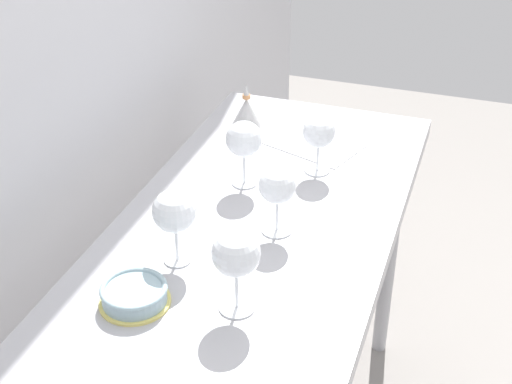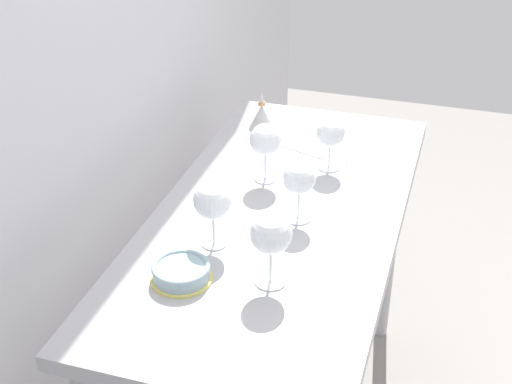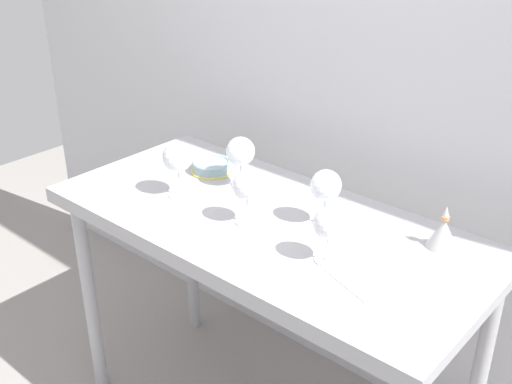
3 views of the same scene
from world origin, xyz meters
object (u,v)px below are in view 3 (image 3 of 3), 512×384
at_px(tasting_bowl, 212,166).
at_px(decanter_funnel, 443,233).
at_px(wine_glass_near_center, 247,188).
at_px(wine_glass_far_left, 241,152).
at_px(tasting_sheet_upper, 382,272).
at_px(wine_glass_near_right, 329,225).
at_px(wine_glass_near_left, 178,158).
at_px(wine_glass_far_right, 326,186).

bearing_deg(tasting_bowl, decanter_funnel, 3.97).
xyz_separation_m(wine_glass_near_center, wine_glass_far_left, (-0.18, 0.17, 0.01)).
distance_m(wine_glass_near_center, wine_glass_far_left, 0.25).
height_order(wine_glass_far_left, tasting_sheet_upper, wine_glass_far_left).
distance_m(wine_glass_near_center, wine_glass_near_right, 0.31).
distance_m(wine_glass_near_left, tasting_sheet_upper, 0.75).
height_order(wine_glass_near_center, wine_glass_near_left, wine_glass_near_left).
relative_size(wine_glass_near_center, tasting_bowl, 1.13).
bearing_deg(tasting_sheet_upper, decanter_funnel, 94.07).
height_order(wine_glass_near_right, tasting_bowl, wine_glass_near_right).
relative_size(wine_glass_near_left, tasting_bowl, 1.26).
bearing_deg(wine_glass_near_left, decanter_funnel, 18.19).
bearing_deg(decanter_funnel, tasting_bowl, -176.03).
distance_m(wine_glass_far_right, tasting_sheet_upper, 0.32).
height_order(wine_glass_far_right, tasting_sheet_upper, wine_glass_far_right).
height_order(wine_glass_near_left, wine_glass_far_right, wine_glass_near_left).
relative_size(wine_glass_far_right, tasting_bowl, 1.20).
relative_size(wine_glass_near_right, tasting_bowl, 1.09).
xyz_separation_m(wine_glass_near_left, tasting_sheet_upper, (0.74, 0.04, -0.13)).
distance_m(wine_glass_far_right, wine_glass_far_left, 0.36).
bearing_deg(wine_glass_far_left, tasting_bowl, 171.78).
bearing_deg(wine_glass_far_right, wine_glass_near_left, -162.08).
height_order(wine_glass_far_right, wine_glass_far_left, wine_glass_far_left).
bearing_deg(wine_glass_near_left, wine_glass_near_right, -0.96).
relative_size(wine_glass_near_right, wine_glass_far_left, 0.90).
bearing_deg(tasting_bowl, wine_glass_far_right, -5.56).
xyz_separation_m(wine_glass_near_left, tasting_bowl, (-0.05, 0.20, -0.11)).
bearing_deg(decanter_funnel, wine_glass_far_right, -161.42).
xyz_separation_m(wine_glass_near_right, wine_glass_far_right, (-0.13, 0.16, 0.01)).
relative_size(wine_glass_near_center, wine_glass_near_right, 1.04).
bearing_deg(wine_glass_near_center, tasting_bowl, 150.29).
distance_m(wine_glass_far_left, tasting_sheet_upper, 0.66).
bearing_deg(tasting_bowl, wine_glass_near_center, -29.71).
xyz_separation_m(wine_glass_near_center, wine_glass_far_right, (0.18, 0.15, 0.01)).
height_order(wine_glass_near_left, tasting_sheet_upper, wine_glass_near_left).
xyz_separation_m(wine_glass_far_right, wine_glass_far_left, (-0.36, 0.03, 0.00)).
xyz_separation_m(tasting_sheet_upper, tasting_bowl, (-0.79, 0.16, 0.02)).
bearing_deg(decanter_funnel, tasting_sheet_upper, -104.84).
xyz_separation_m(tasting_bowl, decanter_funnel, (0.85, 0.06, 0.02)).
bearing_deg(wine_glass_near_right, decanter_funnel, 53.39).
height_order(wine_glass_near_left, tasting_bowl, wine_glass_near_left).
xyz_separation_m(wine_glass_far_right, decanter_funnel, (0.33, 0.11, -0.08)).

